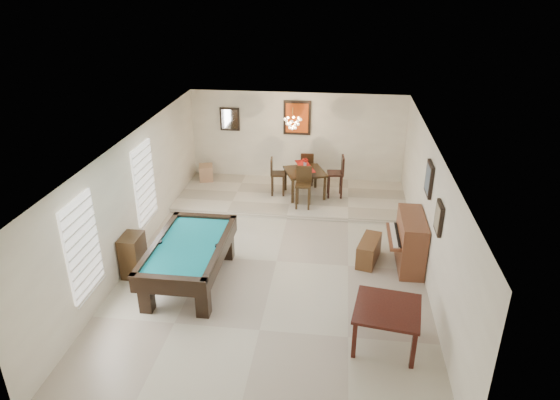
% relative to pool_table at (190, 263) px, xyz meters
% --- Properties ---
extents(ground_plane, '(6.00, 9.00, 0.02)m').
position_rel_pool_table_xyz_m(ground_plane, '(1.57, 0.96, -0.43)').
color(ground_plane, beige).
extents(wall_back, '(6.00, 0.04, 2.60)m').
position_rel_pool_table_xyz_m(wall_back, '(1.57, 5.46, 0.88)').
color(wall_back, silver).
rests_on(wall_back, ground_plane).
extents(wall_front, '(6.00, 0.04, 2.60)m').
position_rel_pool_table_xyz_m(wall_front, '(1.57, -3.54, 0.88)').
color(wall_front, silver).
rests_on(wall_front, ground_plane).
extents(wall_left, '(0.04, 9.00, 2.60)m').
position_rel_pool_table_xyz_m(wall_left, '(-1.43, 0.96, 0.88)').
color(wall_left, silver).
rests_on(wall_left, ground_plane).
extents(wall_right, '(0.04, 9.00, 2.60)m').
position_rel_pool_table_xyz_m(wall_right, '(4.57, 0.96, 0.88)').
color(wall_right, silver).
rests_on(wall_right, ground_plane).
extents(ceiling, '(6.00, 9.00, 0.04)m').
position_rel_pool_table_xyz_m(ceiling, '(1.57, 0.96, 2.18)').
color(ceiling, white).
rests_on(ceiling, wall_back).
extents(dining_step, '(6.00, 2.50, 0.12)m').
position_rel_pool_table_xyz_m(dining_step, '(1.57, 4.21, -0.36)').
color(dining_step, beige).
rests_on(dining_step, ground_plane).
extents(window_left_front, '(0.06, 1.00, 1.70)m').
position_rel_pool_table_xyz_m(window_left_front, '(-1.40, -1.24, 0.98)').
color(window_left_front, white).
rests_on(window_left_front, wall_left).
extents(window_left_rear, '(0.06, 1.00, 1.70)m').
position_rel_pool_table_xyz_m(window_left_rear, '(-1.40, 1.56, 0.98)').
color(window_left_rear, white).
rests_on(window_left_rear, wall_left).
extents(pool_table, '(1.36, 2.50, 0.83)m').
position_rel_pool_table_xyz_m(pool_table, '(0.00, 0.00, 0.00)').
color(pool_table, black).
rests_on(pool_table, ground_plane).
extents(square_table, '(1.17, 1.17, 0.71)m').
position_rel_pool_table_xyz_m(square_table, '(3.65, -1.36, -0.06)').
color(square_table, black).
rests_on(square_table, ground_plane).
extents(upright_piano, '(0.74, 1.32, 1.10)m').
position_rel_pool_table_xyz_m(upright_piano, '(4.17, 1.16, 0.14)').
color(upright_piano, brown).
rests_on(upright_piano, ground_plane).
extents(piano_bench, '(0.57, 0.96, 0.50)m').
position_rel_pool_table_xyz_m(piano_bench, '(3.48, 1.21, -0.17)').
color(piano_bench, brown).
rests_on(piano_bench, ground_plane).
extents(apothecary_chest, '(0.38, 0.57, 0.85)m').
position_rel_pool_table_xyz_m(apothecary_chest, '(-1.21, 0.15, 0.01)').
color(apothecary_chest, black).
rests_on(apothecary_chest, ground_plane).
extents(dining_table, '(1.25, 1.25, 0.81)m').
position_rel_pool_table_xyz_m(dining_table, '(1.90, 4.23, 0.11)').
color(dining_table, black).
rests_on(dining_table, dining_step).
extents(flower_vase, '(0.17, 0.17, 0.23)m').
position_rel_pool_table_xyz_m(flower_vase, '(1.90, 4.23, 0.63)').
color(flower_vase, red).
rests_on(flower_vase, dining_table).
extents(dining_chair_south, '(0.39, 0.39, 1.04)m').
position_rel_pool_table_xyz_m(dining_chair_south, '(1.92, 3.46, 0.23)').
color(dining_chair_south, black).
rests_on(dining_chair_south, dining_step).
extents(dining_chair_north, '(0.35, 0.35, 0.96)m').
position_rel_pool_table_xyz_m(dining_chair_north, '(1.91, 4.99, 0.18)').
color(dining_chair_north, black).
rests_on(dining_chair_north, dining_step).
extents(dining_chair_west, '(0.41, 0.41, 1.00)m').
position_rel_pool_table_xyz_m(dining_chair_west, '(1.18, 4.20, 0.20)').
color(dining_chair_west, black).
rests_on(dining_chair_west, dining_step).
extents(dining_chair_east, '(0.45, 0.45, 1.11)m').
position_rel_pool_table_xyz_m(dining_chair_east, '(2.69, 4.25, 0.26)').
color(dining_chair_east, black).
rests_on(dining_chair_east, dining_step).
extents(corner_bench, '(0.49, 0.56, 0.43)m').
position_rel_pool_table_xyz_m(corner_bench, '(-0.99, 4.96, -0.08)').
color(corner_bench, tan).
rests_on(corner_bench, dining_step).
extents(chandelier, '(0.44, 0.44, 0.60)m').
position_rel_pool_table_xyz_m(chandelier, '(1.57, 4.16, 1.78)').
color(chandelier, '#FFE5B2').
rests_on(chandelier, ceiling).
extents(back_painting, '(0.75, 0.06, 0.95)m').
position_rel_pool_table_xyz_m(back_painting, '(1.57, 5.42, 1.48)').
color(back_painting, '#D84C14').
rests_on(back_painting, wall_back).
extents(back_mirror, '(0.55, 0.06, 0.65)m').
position_rel_pool_table_xyz_m(back_mirror, '(-0.33, 5.42, 1.38)').
color(back_mirror, white).
rests_on(back_mirror, wall_back).
extents(right_picture_upper, '(0.06, 0.55, 0.65)m').
position_rel_pool_table_xyz_m(right_picture_upper, '(4.53, 1.26, 1.48)').
color(right_picture_upper, slate).
rests_on(right_picture_upper, wall_right).
extents(right_picture_lower, '(0.06, 0.45, 0.55)m').
position_rel_pool_table_xyz_m(right_picture_lower, '(4.53, -0.04, 1.28)').
color(right_picture_lower, gray).
rests_on(right_picture_lower, wall_right).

